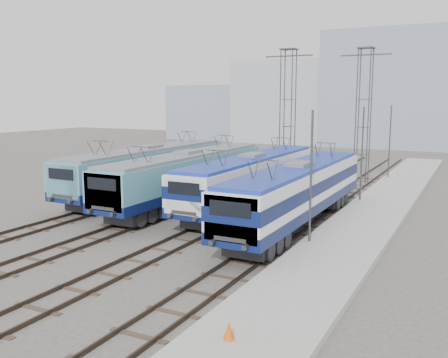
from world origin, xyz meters
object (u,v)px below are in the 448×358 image
catenary_tower_west (288,109)px  safety_cone (229,331)px  catenary_tower_east (364,109)px  mast_mid (362,156)px  mast_rear (390,143)px  mast_front (311,180)px  locomotive_far_right (298,189)px  locomotive_center_right (251,176)px  locomotive_center_left (187,174)px  locomotive_far_left (148,167)px

catenary_tower_west → safety_cone: catenary_tower_west is taller
catenary_tower_west → catenary_tower_east: same height
mast_mid → mast_rear: (0.00, 12.00, 0.00)m
mast_front → safety_cone: (1.09, -11.38, -2.92)m
locomotive_far_right → mast_front: (1.85, -3.42, 1.19)m
locomotive_center_right → mast_front: size_ratio=2.55×
safety_cone → catenary_tower_east: bearing=95.5°
catenary_tower_east → safety_cone: 34.08m
locomotive_center_right → locomotive_far_right: bearing=-37.1°
locomotive_far_right → catenary_tower_east: catenary_tower_east is taller
mast_rear → safety_cone: (1.09, -35.38, -2.92)m
mast_front → safety_cone: size_ratio=12.29×
locomotive_center_left → mast_mid: mast_mid is taller
mast_rear → mast_front: bearing=-90.0°
locomotive_far_right → catenary_tower_east: bearing=90.8°
locomotive_center_left → locomotive_far_right: bearing=-14.5°
catenary_tower_west → safety_cone: (9.69, -31.38, -6.06)m
mast_mid → locomotive_center_right: bearing=-140.8°
locomotive_far_left → mast_mid: size_ratio=2.65×
locomotive_far_left → locomotive_far_right: locomotive_far_left is taller
mast_mid → locomotive_far_right: bearing=-102.2°
mast_front → mast_mid: size_ratio=1.00×
catenary_tower_west → locomotive_center_left: bearing=-99.0°
catenary_tower_east → mast_front: 22.32m
locomotive_far_right → locomotive_center_right: bearing=142.9°
locomotive_far_left → mast_rear: size_ratio=2.65×
locomotive_center_right → mast_mid: 8.28m
mast_mid → mast_rear: same height
locomotive_center_right → locomotive_center_left: bearing=-166.6°
locomotive_far_left → mast_rear: 22.68m
safety_cone → locomotive_far_right: bearing=101.2°
locomotive_far_left → catenary_tower_west: bearing=61.9°
locomotive_center_right → locomotive_far_right: size_ratio=0.99×
catenary_tower_east → locomotive_center_left: bearing=-118.3°
mast_mid → catenary_tower_east: bearing=101.9°
catenary_tower_east → mast_mid: 10.69m
safety_cone → locomotive_center_right: bearing=112.2°
mast_front → mast_rear: (0.00, 24.00, 0.00)m
mast_rear → catenary_tower_west: bearing=-155.1°
mast_front → mast_rear: size_ratio=1.00×
locomotive_far_left → catenary_tower_west: 14.98m
catenary_tower_east → mast_mid: size_ratio=1.71×
locomotive_center_left → locomotive_center_right: bearing=13.4°
mast_mid → catenary_tower_west: bearing=137.1°
locomotive_far_right → mast_rear: (1.85, 20.58, 1.19)m
mast_rear → safety_cone: 35.52m
safety_cone → locomotive_far_left: bearing=131.3°
locomotive_center_left → catenary_tower_west: bearing=81.0°
locomotive_center_left → catenary_tower_east: bearing=61.7°
catenary_tower_west → mast_rear: bearing=24.9°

